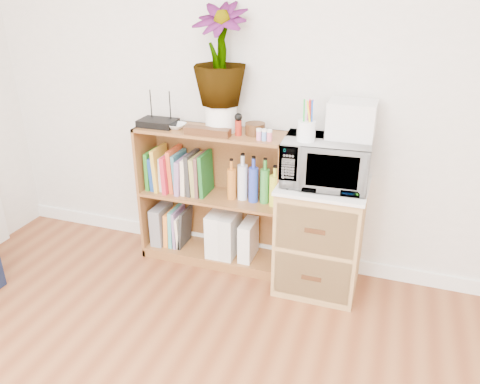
% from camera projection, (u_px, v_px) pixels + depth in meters
% --- Properties ---
extents(skirting_board, '(4.00, 0.02, 0.10)m').
position_uv_depth(skirting_board, '(267.00, 251.00, 3.36)').
color(skirting_board, white).
rests_on(skirting_board, ground).
extents(bookshelf, '(1.00, 0.30, 0.95)m').
position_uv_depth(bookshelf, '(213.00, 198.00, 3.17)').
color(bookshelf, brown).
rests_on(bookshelf, ground).
extents(wicker_unit, '(0.50, 0.45, 0.70)m').
position_uv_depth(wicker_unit, '(320.00, 237.00, 2.93)').
color(wicker_unit, '#9E7542').
rests_on(wicker_unit, ground).
extents(microwave, '(0.51, 0.36, 0.27)m').
position_uv_depth(microwave, '(326.00, 162.00, 2.71)').
color(microwave, silver).
rests_on(microwave, wicker_unit).
extents(pen_cup, '(0.10, 0.10, 0.11)m').
position_uv_depth(pen_cup, '(306.00, 131.00, 2.62)').
color(pen_cup, white).
rests_on(pen_cup, microwave).
extents(small_appliance, '(0.26, 0.22, 0.21)m').
position_uv_depth(small_appliance, '(352.00, 119.00, 2.66)').
color(small_appliance, silver).
rests_on(small_appliance, microwave).
extents(router, '(0.24, 0.16, 0.04)m').
position_uv_depth(router, '(158.00, 123.00, 3.05)').
color(router, black).
rests_on(router, bookshelf).
extents(white_bowl, '(0.13, 0.13, 0.03)m').
position_uv_depth(white_bowl, '(176.00, 126.00, 3.01)').
color(white_bowl, white).
rests_on(white_bowl, bookshelf).
extents(plant_pot, '(0.20, 0.20, 0.17)m').
position_uv_depth(plant_pot, '(221.00, 118.00, 2.94)').
color(plant_pot, white).
rests_on(plant_pot, bookshelf).
extents(potted_plant, '(0.33, 0.33, 0.59)m').
position_uv_depth(potted_plant, '(220.00, 55.00, 2.78)').
color(potted_plant, '#3E7930').
rests_on(potted_plant, plant_pot).
extents(trinket_box, '(0.29, 0.07, 0.05)m').
position_uv_depth(trinket_box, '(207.00, 132.00, 2.87)').
color(trinket_box, '#36210E').
rests_on(trinket_box, bookshelf).
extents(kokeshi_doll, '(0.04, 0.04, 0.09)m').
position_uv_depth(kokeshi_doll, '(238.00, 128.00, 2.86)').
color(kokeshi_doll, maroon).
rests_on(kokeshi_doll, bookshelf).
extents(wooden_bowl, '(0.12, 0.12, 0.07)m').
position_uv_depth(wooden_bowl, '(255.00, 129.00, 2.88)').
color(wooden_bowl, '#351E0E').
rests_on(wooden_bowl, bookshelf).
extents(paint_jars, '(0.11, 0.04, 0.06)m').
position_uv_depth(paint_jars, '(264.00, 136.00, 2.77)').
color(paint_jars, pink).
rests_on(paint_jars, bookshelf).
extents(file_box, '(0.08, 0.22, 0.28)m').
position_uv_depth(file_box, '(162.00, 223.00, 3.40)').
color(file_box, slate).
rests_on(file_box, bookshelf).
extents(magazine_holder_left, '(0.10, 0.25, 0.31)m').
position_uv_depth(magazine_holder_left, '(218.00, 232.00, 3.25)').
color(magazine_holder_left, silver).
rests_on(magazine_holder_left, bookshelf).
extents(magazine_holder_mid, '(0.10, 0.25, 0.31)m').
position_uv_depth(magazine_holder_mid, '(230.00, 234.00, 3.22)').
color(magazine_holder_mid, silver).
rests_on(magazine_holder_mid, bookshelf).
extents(magazine_holder_right, '(0.09, 0.22, 0.27)m').
position_uv_depth(magazine_holder_right, '(248.00, 240.00, 3.19)').
color(magazine_holder_right, white).
rests_on(magazine_holder_right, bookshelf).
extents(cookbooks, '(0.43, 0.20, 0.30)m').
position_uv_depth(cookbooks, '(179.00, 172.00, 3.18)').
color(cookbooks, '#23721E').
rests_on(cookbooks, bookshelf).
extents(liquor_bottles, '(0.36, 0.07, 0.31)m').
position_uv_depth(liquor_bottles, '(254.00, 181.00, 3.01)').
color(liquor_bottles, '#BD6A23').
rests_on(liquor_bottles, bookshelf).
extents(lower_books, '(0.16, 0.19, 0.29)m').
position_uv_depth(lower_books, '(178.00, 227.00, 3.36)').
color(lower_books, orange).
rests_on(lower_books, bookshelf).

